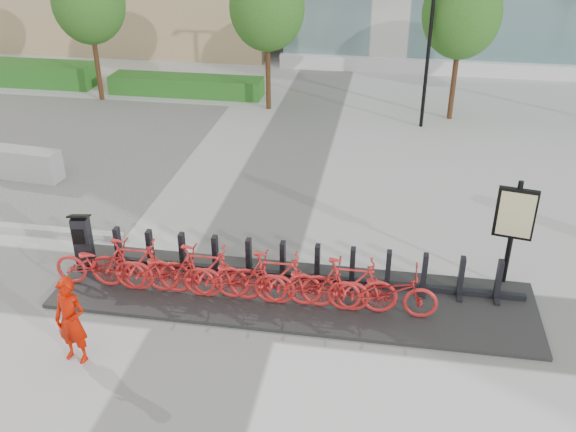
% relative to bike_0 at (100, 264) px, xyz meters
% --- Properties ---
extents(ground, '(120.00, 120.00, 0.00)m').
position_rel_bike_0_xyz_m(ground, '(2.60, 0.05, -0.59)').
color(ground, silver).
extents(hedge_b, '(6.00, 1.20, 0.70)m').
position_rel_bike_0_xyz_m(hedge_b, '(-2.40, 13.25, -0.24)').
color(hedge_b, '#227020').
rests_on(hedge_b, ground).
extents(tree_0, '(2.60, 2.60, 5.10)m').
position_rel_bike_0_xyz_m(tree_0, '(-5.40, 12.05, 3.00)').
color(tree_0, '#4F2E19').
rests_on(tree_0, ground).
extents(tree_1, '(2.60, 2.60, 5.10)m').
position_rel_bike_0_xyz_m(tree_1, '(1.10, 12.05, 3.00)').
color(tree_1, '#4F2E19').
rests_on(tree_1, ground).
extents(tree_2, '(2.60, 2.60, 5.10)m').
position_rel_bike_0_xyz_m(tree_2, '(7.60, 12.05, 3.00)').
color(tree_2, '#4F2E19').
rests_on(tree_2, ground).
extents(streetlamp, '(2.00, 0.20, 5.00)m').
position_rel_bike_0_xyz_m(streetlamp, '(6.60, 11.05, 2.55)').
color(streetlamp, black).
rests_on(streetlamp, ground).
extents(dock_pad, '(9.60, 2.40, 0.08)m').
position_rel_bike_0_xyz_m(dock_pad, '(3.90, 0.35, -0.55)').
color(dock_pad, black).
rests_on(dock_pad, ground).
extents(dock_rail_posts, '(8.02, 0.50, 0.85)m').
position_rel_bike_0_xyz_m(dock_rail_posts, '(3.96, 0.82, -0.08)').
color(dock_rail_posts, black).
rests_on(dock_rail_posts, dock_pad).
extents(bike_0, '(1.93, 0.67, 1.01)m').
position_rel_bike_0_xyz_m(bike_0, '(0.00, 0.00, 0.00)').
color(bike_0, '#AD1D1C').
rests_on(bike_0, dock_pad).
extents(bike_1, '(1.87, 0.53, 1.12)m').
position_rel_bike_0_xyz_m(bike_1, '(0.72, 0.00, 0.06)').
color(bike_1, '#AD1D1C').
rests_on(bike_1, dock_pad).
extents(bike_2, '(1.93, 0.67, 1.01)m').
position_rel_bike_0_xyz_m(bike_2, '(1.44, 0.00, 0.00)').
color(bike_2, '#AD1D1C').
rests_on(bike_2, dock_pad).
extents(bike_3, '(1.87, 0.53, 1.12)m').
position_rel_bike_0_xyz_m(bike_3, '(2.16, 0.00, 0.06)').
color(bike_3, '#AD1D1C').
rests_on(bike_3, dock_pad).
extents(bike_4, '(1.93, 0.67, 1.01)m').
position_rel_bike_0_xyz_m(bike_4, '(2.88, 0.00, 0.00)').
color(bike_4, '#AD1D1C').
rests_on(bike_4, dock_pad).
extents(bike_5, '(1.87, 0.53, 1.12)m').
position_rel_bike_0_xyz_m(bike_5, '(3.60, 0.00, 0.06)').
color(bike_5, '#AD1D1C').
rests_on(bike_5, dock_pad).
extents(bike_6, '(1.93, 0.67, 1.01)m').
position_rel_bike_0_xyz_m(bike_6, '(4.32, 0.00, 0.00)').
color(bike_6, '#AD1D1C').
rests_on(bike_6, dock_pad).
extents(bike_7, '(1.87, 0.53, 1.12)m').
position_rel_bike_0_xyz_m(bike_7, '(5.04, 0.00, 0.06)').
color(bike_7, '#AD1D1C').
rests_on(bike_7, dock_pad).
extents(bike_8, '(1.93, 0.67, 1.01)m').
position_rel_bike_0_xyz_m(bike_8, '(5.76, 0.00, 0.00)').
color(bike_8, '#AD1D1C').
rests_on(bike_8, dock_pad).
extents(kiosk, '(0.46, 0.40, 1.33)m').
position_rel_bike_0_xyz_m(kiosk, '(-0.61, 0.57, 0.13)').
color(kiosk, black).
rests_on(kiosk, dock_pad).
extents(worker_red, '(0.65, 0.48, 1.64)m').
position_rel_bike_0_xyz_m(worker_red, '(0.47, -2.13, 0.24)').
color(worker_red, '#AF1100').
rests_on(worker_red, ground).
extents(jersey_barrier, '(2.27, 0.82, 0.86)m').
position_rel_bike_0_xyz_m(jersey_barrier, '(-4.50, 4.85, -0.16)').
color(jersey_barrier, gray).
rests_on(jersey_barrier, ground).
extents(map_sign, '(0.78, 0.26, 2.35)m').
position_rel_bike_0_xyz_m(map_sign, '(8.14, 1.54, 0.97)').
color(map_sign, black).
rests_on(map_sign, ground).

